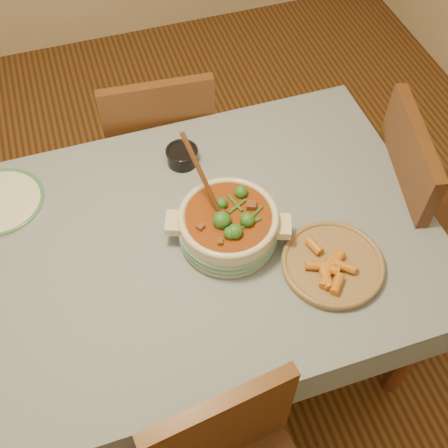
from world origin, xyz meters
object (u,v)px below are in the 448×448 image
Objects in this scene: stew_casserole at (228,224)px; chair_far at (160,142)px; condiment_bowl at (182,155)px; chair_right at (419,209)px; dining_table at (180,259)px; white_plate at (1,202)px; fried_plate at (333,263)px.

stew_casserole reaches higher than chair_far.
condiment_bowl is 0.13× the size of chair_right.
dining_table is 0.38m from condiment_bowl.
stew_casserole is (0.16, -0.03, 0.17)m from dining_table.
chair_far is 1.09m from chair_right.
chair_right is at bearing 2.69° from stew_casserole.
dining_table is 0.95m from chair_right.
white_plate is at bearing -180.00° from condiment_bowl.
condiment_bowl is at bearing 97.53° from stew_casserole.
dining_table is 13.50× the size of condiment_bowl.
white_plate is at bearing 90.55° from chair_right.
condiment_bowl is 0.13× the size of chair_far.
white_plate is at bearing 147.09° from dining_table.
dining_table is 0.50m from fried_plate.
chair_right is at bearing -12.80° from white_plate.
chair_far is at bearing 92.72° from condiment_bowl.
condiment_bowl is at bearing 97.45° from chair_far.
chair_far is (0.09, 0.69, -0.14)m from dining_table.
chair_far is (-0.07, 0.72, -0.31)m from stew_casserole.
fried_plate is 1.02m from chair_far.
dining_table is 1.72× the size of chair_right.
dining_table is 0.23m from stew_casserole.
condiment_bowl is 0.31× the size of fried_plate.
fried_plate is 0.41× the size of chair_right.
chair_far reaches higher than dining_table.
fried_plate is at bearing -36.25° from stew_casserole.
chair_right is (0.85, -0.68, 0.03)m from chair_far.
white_plate reaches higher than dining_table.
condiment_bowl is (-0.05, 0.37, -0.04)m from stew_casserole.
chair_far reaches higher than condiment_bowl.
dining_table is 4.19× the size of fried_plate.
chair_right is (0.83, -0.33, -0.23)m from condiment_bowl.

